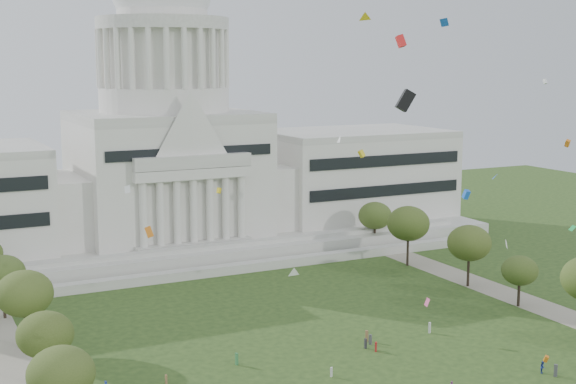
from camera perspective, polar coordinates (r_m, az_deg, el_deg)
name	(u,v)px	position (r m, az deg, el deg)	size (l,w,h in m)	color
capitol	(166,160)	(203.73, -8.65, 2.26)	(160.00, 64.50, 91.30)	#B7B4AA
path_right	(549,310)	(161.53, 18.08, -7.98)	(8.00, 160.00, 0.04)	gray
row_tree_l_2	(61,374)	(104.83, -15.84, -12.34)	(8.42, 8.42, 11.97)	black
row_tree_l_3	(45,335)	(120.51, -16.89, -9.69)	(8.12, 8.12, 11.55)	black
row_tree_r_3	(520,271)	(160.34, 16.16, -5.39)	(7.01, 7.01, 9.98)	black
row_tree_l_4	(24,294)	(137.68, -18.23, -6.88)	(9.29, 9.29, 13.21)	black
row_tree_r_4	(469,243)	(171.44, 12.77, -3.56)	(9.19, 9.19, 13.06)	black
row_tree_l_5	(3,274)	(155.64, -19.64, -5.49)	(8.33, 8.33, 11.85)	black
row_tree_r_5	(408,224)	(186.23, 8.55, -2.23)	(9.82, 9.82, 13.96)	black
row_tree_r_6	(375,216)	(202.46, 6.21, -1.68)	(8.42, 8.42, 11.97)	black
person_2	(543,367)	(129.65, 17.66, -11.79)	(0.91, 0.56, 1.86)	navy
kite_swarm	(419,173)	(107.63, 9.28, 1.34)	(93.71, 101.09, 65.50)	white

